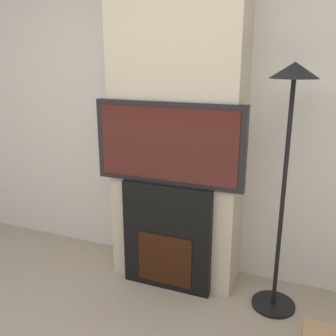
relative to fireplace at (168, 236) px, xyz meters
name	(u,v)px	position (x,y,z in m)	size (l,w,h in m)	color
wall_back	(187,111)	(0.00, 0.43, 0.92)	(6.00, 0.06, 2.70)	silver
chimney_breast	(178,114)	(0.00, 0.20, 0.92)	(1.00, 0.39, 2.70)	beige
fireplace	(168,236)	(0.00, 0.00, 0.00)	(0.71, 0.15, 0.86)	black
television	(168,144)	(0.00, 0.00, 0.74)	(1.14, 0.07, 0.61)	black
floor_lamp	(289,135)	(0.82, 0.03, 0.86)	(0.31, 0.31, 1.74)	black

